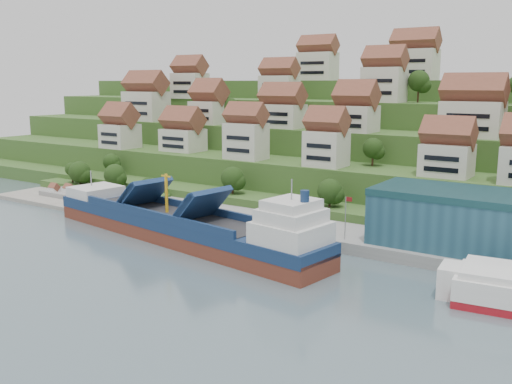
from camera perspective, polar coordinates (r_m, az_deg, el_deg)
The scene contains 9 objects.
ground at distance 107.16m, azimuth -2.28°, elevation -5.64°, with size 300.00×300.00×0.00m, color slate.
quay at distance 109.93m, azimuth 10.91°, elevation -4.80°, with size 180.00×14.00×2.20m, color gray.
pebble_beach at distance 154.96m, azimuth -17.11°, elevation -0.73°, with size 45.00×20.00×1.00m, color gray.
hillside at distance 196.95m, azimuth 15.88°, elevation 4.74°, with size 260.00×128.00×31.00m.
hillside_village at distance 153.78m, azimuth 12.31°, elevation 8.29°, with size 158.49×63.26×29.15m.
hillside_trees at distance 147.37m, azimuth 3.58°, elevation 5.33°, with size 140.19×62.20×30.81m.
flagpole at distance 104.80m, azimuth 8.99°, elevation -2.25°, with size 1.28×0.16×8.00m.
beach_huts at distance 155.45m, azimuth -17.97°, elevation -0.14°, with size 14.40×3.70×2.20m.
cargo_ship at distance 111.33m, azimuth -7.09°, elevation -3.49°, with size 69.53×20.49×15.12m.
Camera 1 is at (60.93, -82.67, 30.61)m, focal length 40.00 mm.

